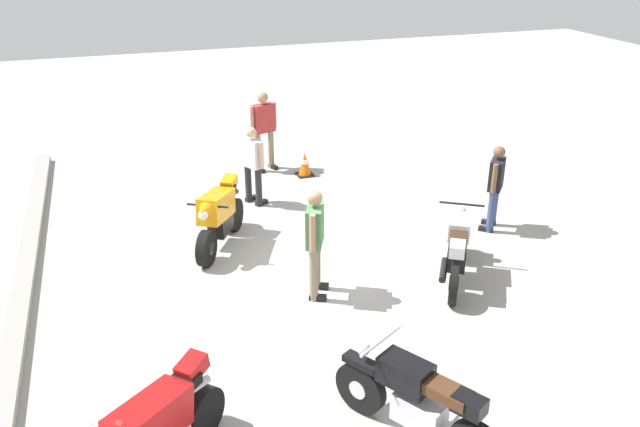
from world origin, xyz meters
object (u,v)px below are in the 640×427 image
at_px(motorcycle_orange_sportbike, 219,215).
at_px(person_in_white_shirt, 252,162).
at_px(motorcycle_black_cruiser, 416,402).
at_px(person_in_red_shirt, 264,126).
at_px(person_in_black_shirt, 495,183).
at_px(motorcycle_silver_cruiser, 457,249).
at_px(person_in_green_shirt, 315,236).
at_px(traffic_cone, 305,164).

distance_m(motorcycle_orange_sportbike, person_in_white_shirt, 1.93).
xyz_separation_m(motorcycle_black_cruiser, person_in_red_shirt, (8.66, -0.51, 0.50)).
height_order(motorcycle_orange_sportbike, person_in_black_shirt, person_in_black_shirt).
relative_size(person_in_white_shirt, person_in_red_shirt, 0.89).
relative_size(motorcycle_silver_cruiser, person_in_green_shirt, 1.08).
bearing_deg(person_in_green_shirt, person_in_white_shirt, 116.20).
height_order(motorcycle_black_cruiser, person_in_red_shirt, person_in_red_shirt).
relative_size(motorcycle_black_cruiser, person_in_black_shirt, 1.18).
bearing_deg(motorcycle_black_cruiser, motorcycle_silver_cruiser, -66.89).
height_order(motorcycle_orange_sportbike, traffic_cone, motorcycle_orange_sportbike).
height_order(person_in_white_shirt, person_in_green_shirt, person_in_green_shirt).
bearing_deg(traffic_cone, motorcycle_black_cruiser, 171.17).
bearing_deg(person_in_green_shirt, person_in_black_shirt, 41.87).
bearing_deg(person_in_black_shirt, person_in_white_shirt, 8.10).
distance_m(person_in_white_shirt, traffic_cone, 1.94).
xyz_separation_m(motorcycle_black_cruiser, traffic_cone, (8.02, -1.25, -0.26)).
bearing_deg(person_in_white_shirt, motorcycle_silver_cruiser, -87.18).
height_order(motorcycle_black_cruiser, person_in_green_shirt, person_in_green_shirt).
height_order(person_in_white_shirt, person_in_red_shirt, person_in_red_shirt).
relative_size(motorcycle_black_cruiser, person_in_green_shirt, 1.09).
relative_size(motorcycle_silver_cruiser, traffic_cone, 3.46).
bearing_deg(person_in_red_shirt, motorcycle_silver_cruiser, -4.00).
bearing_deg(person_in_red_shirt, person_in_green_shirt, -26.17).
bearing_deg(motorcycle_black_cruiser, person_in_black_shirt, -70.98).
height_order(person_in_white_shirt, traffic_cone, person_in_white_shirt).
bearing_deg(person_in_black_shirt, motorcycle_black_cruiser, 90.96).
height_order(motorcycle_silver_cruiser, person_in_black_shirt, person_in_black_shirt).
bearing_deg(person_in_black_shirt, traffic_cone, -15.39).
relative_size(person_in_black_shirt, traffic_cone, 2.97).
relative_size(motorcycle_orange_sportbike, person_in_green_shirt, 1.06).
bearing_deg(traffic_cone, motorcycle_silver_cruiser, -169.91).
height_order(motorcycle_black_cruiser, person_in_white_shirt, person_in_white_shirt).
bearing_deg(person_in_white_shirt, person_in_red_shirt, 41.54).
relative_size(person_in_white_shirt, person_in_green_shirt, 0.93).
bearing_deg(motorcycle_black_cruiser, motorcycle_orange_sportbike, -18.57).
xyz_separation_m(person_in_white_shirt, person_in_black_shirt, (-2.48, -3.84, 0.00)).
bearing_deg(motorcycle_silver_cruiser, traffic_cone, 42.13).
bearing_deg(motorcycle_black_cruiser, person_in_white_shirt, -29.52).
distance_m(motorcycle_black_cruiser, traffic_cone, 8.12).
relative_size(person_in_black_shirt, person_in_red_shirt, 0.89).
xyz_separation_m(person_in_white_shirt, traffic_cone, (1.17, -1.42, -0.62)).
relative_size(person_in_black_shirt, person_in_green_shirt, 0.93).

